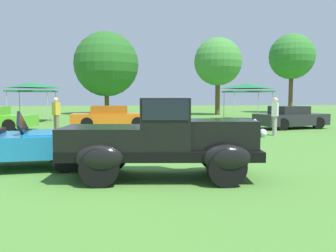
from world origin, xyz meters
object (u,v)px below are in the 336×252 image
at_px(show_car_charcoal, 291,118).
at_px(canopy_tent_center_field, 247,87).
at_px(neighbor_convertible, 18,144).
at_px(canopy_tent_left_field, 32,86).
at_px(spectator_between_cars, 275,115).
at_px(show_car_orange, 112,117).
at_px(feature_pickup_truck, 162,138).
at_px(spectator_near_truck, 56,114).

bearing_deg(show_car_charcoal, canopy_tent_center_field, 89.74).
xyz_separation_m(neighbor_convertible, canopy_tent_left_field, (-4.10, 16.33, 1.84)).
bearing_deg(spectator_between_cars, canopy_tent_left_field, 142.43).
height_order(show_car_charcoal, canopy_tent_center_field, canopy_tent_center_field).
xyz_separation_m(show_car_orange, spectator_between_cars, (7.41, -4.52, 0.31)).
bearing_deg(spectator_between_cars, show_car_orange, 148.65).
bearing_deg(show_car_charcoal, feature_pickup_truck, -126.37).
bearing_deg(canopy_tent_left_field, canopy_tent_center_field, 1.50).
relative_size(feature_pickup_truck, spectator_between_cars, 2.52).
xyz_separation_m(feature_pickup_truck, show_car_charcoal, (7.91, 10.74, -0.26)).
bearing_deg(canopy_tent_center_field, spectator_between_cars, -102.12).
distance_m(show_car_orange, canopy_tent_left_field, 8.24).
relative_size(show_car_orange, canopy_tent_center_field, 1.44).
height_order(show_car_charcoal, spectator_near_truck, spectator_near_truck).
bearing_deg(spectator_near_truck, spectator_between_cars, -11.92).
bearing_deg(neighbor_convertible, canopy_tent_left_field, 104.09).
bearing_deg(show_car_orange, canopy_tent_left_field, 135.71).
height_order(feature_pickup_truck, canopy_tent_left_field, canopy_tent_left_field).
relative_size(neighbor_convertible, show_car_charcoal, 1.06).
height_order(spectator_near_truck, canopy_tent_center_field, canopy_tent_center_field).
relative_size(neighbor_convertible, spectator_between_cars, 2.58).
distance_m(feature_pickup_truck, spectator_between_cars, 9.49).
distance_m(spectator_near_truck, canopy_tent_left_field, 8.80).
xyz_separation_m(feature_pickup_truck, show_car_orange, (-1.73, 12.11, -0.26)).
distance_m(spectator_between_cars, canopy_tent_left_field, 16.67).
height_order(spectator_near_truck, canopy_tent_left_field, canopy_tent_left_field).
bearing_deg(show_car_charcoal, neighbor_convertible, -140.39).
height_order(spectator_between_cars, canopy_tent_center_field, canopy_tent_center_field).
bearing_deg(feature_pickup_truck, show_car_charcoal, 53.63).
height_order(neighbor_convertible, show_car_charcoal, neighbor_convertible).
xyz_separation_m(show_car_charcoal, spectator_between_cars, (-2.23, -3.15, 0.32)).
distance_m(show_car_charcoal, canopy_tent_left_field, 17.00).
relative_size(feature_pickup_truck, spectator_near_truck, 2.52).
distance_m(show_car_orange, spectator_between_cars, 8.68).
bearing_deg(show_car_orange, spectator_near_truck, -135.74).
relative_size(show_car_charcoal, canopy_tent_center_field, 1.33).
bearing_deg(canopy_tent_center_field, feature_pickup_truck, -113.67).
bearing_deg(spectator_near_truck, show_car_orange, 44.26).
height_order(neighbor_convertible, spectator_near_truck, spectator_near_truck).
relative_size(neighbor_convertible, show_car_orange, 0.98).
xyz_separation_m(spectator_between_cars, canopy_tent_left_field, (-13.16, 10.12, 1.51)).
relative_size(feature_pickup_truck, show_car_charcoal, 1.03).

